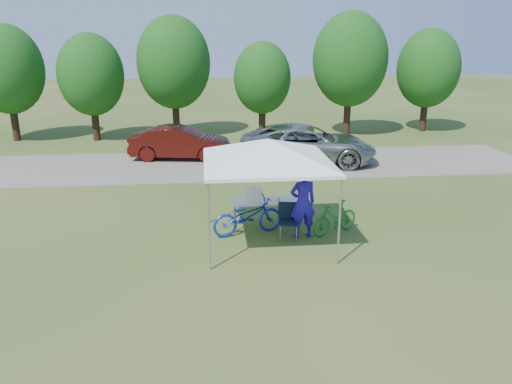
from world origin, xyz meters
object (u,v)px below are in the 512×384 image
Objects in this scene: sedan at (180,143)px; bike_green at (335,217)px; folding_chair at (288,217)px; bike_blue at (248,216)px; cooler at (253,194)px; folding_table at (265,202)px; cyclist at (303,203)px; minivan at (308,144)px.

bike_green is at bearing -144.88° from sedan.
folding_chair is 0.62× the size of bike_green.
bike_blue reaches higher than folding_chair.
cooler is 2.32m from bike_green.
bike_green is at bearing 15.18° from folding_chair.
bike_blue is at bearing -134.71° from folding_table.
bike_blue is at bearing -157.80° from sedan.
folding_chair is 1.09m from bike_blue.
sedan is (-2.15, 8.70, 0.20)m from bike_blue.
cyclist is 0.46× the size of sedan.
cyclist is 7.97m from minivan.
bike_blue is at bearing 172.94° from folding_chair.
cyclist is 9.74m from sedan.
cooler is 0.73m from bike_blue.
folding_chair is 8.03m from minivan.
cyclist reaches higher than folding_chair.
folding_chair is 0.49× the size of cyclist.
minivan reaches higher than bike_green.
sedan is at bearing 179.61° from bike_green.
bike_blue is 2.36m from bike_green.
cooler is 0.26× the size of bike_blue.
cooler is 0.33× the size of bike_green.
bike_green is (2.14, -0.76, -0.48)m from cooler.
folding_table is 7.35m from minivan.
cyclist is (0.38, -0.03, 0.41)m from folding_chair.
cyclist is at bearing 177.70° from minivan.
cyclist reaches higher than cooler.
minivan is at bearing -95.19° from sedan.
bike_green is at bearing -175.80° from minivan.
sedan is at bearing 108.34° from folding_table.
minivan reaches higher than sedan.
folding_chair is 9.57m from sedan.
bike_blue reaches higher than folding_table.
minivan is (2.60, 6.87, 0.08)m from folding_table.
cooler reaches higher than folding_chair.
cooler is at bearing -155.55° from sedan.
cooler reaches higher than bike_green.
bike_blue is (-1.04, 0.32, -0.04)m from folding_chair.
sedan is at bearing 106.14° from cooler.
sedan is at bearing 119.53° from folding_chair.
bike_green is 9.98m from sedan.
folding_table is 1.97m from bike_green.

